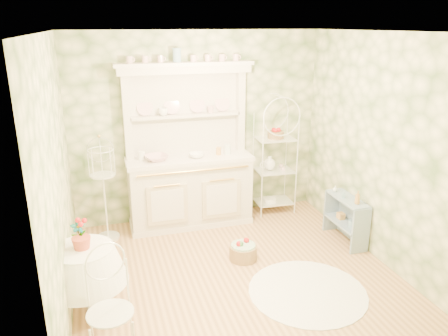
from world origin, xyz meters
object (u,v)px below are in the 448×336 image
object	(u,v)px
bakers_rack	(275,157)
birdcage_stand	(104,186)
cafe_chair	(110,311)
side_shelf	(346,221)
floor_basket	(243,252)
round_table	(86,278)
kitchen_dresser	(189,147)

from	to	relation	value
bakers_rack	birdcage_stand	xyz separation A→B (m)	(-2.51, -0.24, -0.11)
cafe_chair	side_shelf	bearing A→B (deg)	5.32
side_shelf	cafe_chair	size ratio (longest dim) A/B	0.70
side_shelf	floor_basket	size ratio (longest dim) A/B	2.16
bakers_rack	floor_basket	distance (m)	1.77
side_shelf	bakers_rack	bearing A→B (deg)	111.13
round_table	floor_basket	size ratio (longest dim) A/B	2.46
side_shelf	round_table	world-z (taller)	round_table
birdcage_stand	floor_basket	distance (m)	2.00
side_shelf	floor_basket	world-z (taller)	side_shelf
kitchen_dresser	cafe_chair	xyz separation A→B (m)	(-1.23, -2.46, -0.67)
kitchen_dresser	bakers_rack	size ratio (longest dim) A/B	1.32
bakers_rack	cafe_chair	bearing A→B (deg)	-132.52
side_shelf	floor_basket	bearing A→B (deg)	-179.32
side_shelf	birdcage_stand	bearing A→B (deg)	160.02
kitchen_dresser	bakers_rack	xyz separation A→B (m)	(1.33, 0.09, -0.28)
side_shelf	cafe_chair	distance (m)	3.37
cafe_chair	birdcage_stand	distance (m)	2.32
bakers_rack	round_table	size ratio (longest dim) A/B	2.29
side_shelf	birdcage_stand	world-z (taller)	birdcage_stand
bakers_rack	side_shelf	distance (m)	1.45
round_table	birdcage_stand	size ratio (longest dim) A/B	0.50
bakers_rack	cafe_chair	size ratio (longest dim) A/B	1.82
bakers_rack	cafe_chair	xyz separation A→B (m)	(-2.56, -2.55, -0.39)
kitchen_dresser	round_table	distance (m)	2.38
side_shelf	cafe_chair	world-z (taller)	cafe_chair
round_table	birdcage_stand	distance (m)	1.64
bakers_rack	round_table	world-z (taller)	bakers_rack
side_shelf	floor_basket	xyz separation A→B (m)	(-1.46, -0.07, -0.19)
round_table	cafe_chair	size ratio (longest dim) A/B	0.80
birdcage_stand	floor_basket	world-z (taller)	birdcage_stand
cafe_chair	floor_basket	distance (m)	2.09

